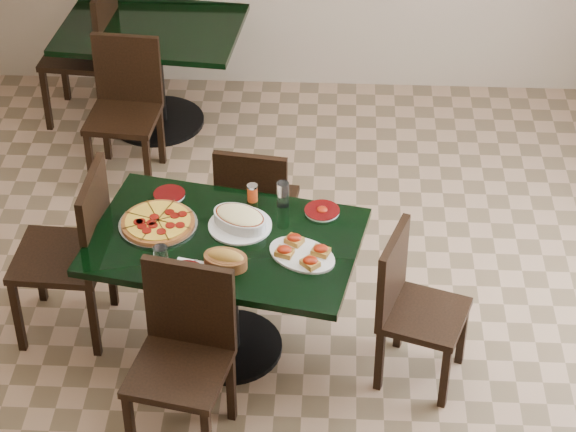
{
  "coord_description": "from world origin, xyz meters",
  "views": [
    {
      "loc": [
        0.26,
        -4.53,
        4.19
      ],
      "look_at": [
        0.04,
        0.0,
        0.81
      ],
      "focal_mm": 70.0,
      "sensor_mm": 36.0,
      "label": 1
    }
  ],
  "objects_px": {
    "chair_far": "(255,203)",
    "bread_basket": "(225,260)",
    "main_table": "(226,267)",
    "bruschetta_platter": "(302,252)",
    "back_table": "(153,57)",
    "chair_near": "(184,347)",
    "back_chair_left": "(92,45)",
    "chair_left": "(76,245)",
    "lasagna_casserole": "(240,219)",
    "pepperoni_pizza": "(158,222)",
    "chair_right": "(410,301)",
    "back_chair_near": "(125,101)"
  },
  "relations": [
    {
      "from": "back_chair_left",
      "to": "chair_near",
      "type": "bearing_deg",
      "value": 24.33
    },
    {
      "from": "chair_far",
      "to": "back_chair_left",
      "type": "distance_m",
      "value": 2.06
    },
    {
      "from": "back_chair_left",
      "to": "bruschetta_platter",
      "type": "relative_size",
      "value": 2.32
    },
    {
      "from": "main_table",
      "to": "chair_near",
      "type": "height_order",
      "value": "chair_near"
    },
    {
      "from": "back_chair_left",
      "to": "bruschetta_platter",
      "type": "height_order",
      "value": "back_chair_left"
    },
    {
      "from": "main_table",
      "to": "chair_near",
      "type": "relative_size",
      "value": 1.55
    },
    {
      "from": "chair_far",
      "to": "bruschetta_platter",
      "type": "bearing_deg",
      "value": 118.18
    },
    {
      "from": "chair_far",
      "to": "back_chair_near",
      "type": "distance_m",
      "value": 1.36
    },
    {
      "from": "back_table",
      "to": "chair_right",
      "type": "relative_size",
      "value": 1.47
    },
    {
      "from": "back_chair_left",
      "to": "lasagna_casserole",
      "type": "xyz_separation_m",
      "value": [
        1.2,
        -2.22,
        0.23
      ]
    },
    {
      "from": "chair_left",
      "to": "bread_basket",
      "type": "height_order",
      "value": "chair_left"
    },
    {
      "from": "chair_left",
      "to": "back_chair_left",
      "type": "bearing_deg",
      "value": -168.6
    },
    {
      "from": "chair_far",
      "to": "bread_basket",
      "type": "height_order",
      "value": "chair_far"
    },
    {
      "from": "main_table",
      "to": "bruschetta_platter",
      "type": "relative_size",
      "value": 3.42
    },
    {
      "from": "chair_right",
      "to": "lasagna_casserole",
      "type": "bearing_deg",
      "value": 94.3
    },
    {
      "from": "chair_left",
      "to": "bruschetta_platter",
      "type": "relative_size",
      "value": 2.34
    },
    {
      "from": "chair_left",
      "to": "chair_near",
      "type": "bearing_deg",
      "value": 45.85
    },
    {
      "from": "chair_left",
      "to": "back_table",
      "type": "bearing_deg",
      "value": -179.67
    },
    {
      "from": "back_table",
      "to": "chair_left",
      "type": "xyz_separation_m",
      "value": [
        -0.09,
        -2.13,
        0.04
      ]
    },
    {
      "from": "chair_far",
      "to": "chair_left",
      "type": "bearing_deg",
      "value": 38.94
    },
    {
      "from": "pepperoni_pizza",
      "to": "back_chair_left",
      "type": "bearing_deg",
      "value": 109.37
    },
    {
      "from": "lasagna_casserole",
      "to": "back_table",
      "type": "bearing_deg",
      "value": 138.89
    },
    {
      "from": "chair_right",
      "to": "chair_far",
      "type": "bearing_deg",
      "value": 65.27
    },
    {
      "from": "back_chair_near",
      "to": "back_chair_left",
      "type": "relative_size",
      "value": 0.92
    },
    {
      "from": "back_table",
      "to": "chair_near",
      "type": "xyz_separation_m",
      "value": [
        0.56,
        -2.83,
        0.01
      ]
    },
    {
      "from": "chair_near",
      "to": "back_chair_left",
      "type": "bearing_deg",
      "value": 120.75
    },
    {
      "from": "back_chair_near",
      "to": "bread_basket",
      "type": "relative_size",
      "value": 3.79
    },
    {
      "from": "chair_far",
      "to": "back_chair_left",
      "type": "xyz_separation_m",
      "value": [
        -1.23,
        1.65,
        0.08
      ]
    },
    {
      "from": "chair_far",
      "to": "chair_near",
      "type": "bearing_deg",
      "value": 86.72
    },
    {
      "from": "chair_far",
      "to": "bread_basket",
      "type": "xyz_separation_m",
      "value": [
        -0.07,
        -0.89,
        0.3
      ]
    },
    {
      "from": "back_table",
      "to": "bread_basket",
      "type": "height_order",
      "value": "bread_basket"
    },
    {
      "from": "chair_far",
      "to": "chair_near",
      "type": "xyz_separation_m",
      "value": [
        -0.25,
        -1.23,
        0.05
      ]
    },
    {
      "from": "chair_right",
      "to": "pepperoni_pizza",
      "type": "distance_m",
      "value": 1.33
    },
    {
      "from": "back_chair_near",
      "to": "back_chair_left",
      "type": "bearing_deg",
      "value": 122.71
    },
    {
      "from": "chair_near",
      "to": "back_chair_left",
      "type": "xyz_separation_m",
      "value": [
        -0.99,
        2.89,
        0.03
      ]
    },
    {
      "from": "bread_basket",
      "to": "chair_left",
      "type": "bearing_deg",
      "value": 169.65
    },
    {
      "from": "chair_left",
      "to": "lasagna_casserole",
      "type": "height_order",
      "value": "chair_left"
    },
    {
      "from": "chair_far",
      "to": "chair_near",
      "type": "relative_size",
      "value": 0.92
    },
    {
      "from": "chair_near",
      "to": "back_chair_left",
      "type": "relative_size",
      "value": 0.95
    },
    {
      "from": "back_table",
      "to": "chair_far",
      "type": "xyz_separation_m",
      "value": [
        0.81,
        -1.59,
        -0.04
      ]
    },
    {
      "from": "back_table",
      "to": "bread_basket",
      "type": "relative_size",
      "value": 5.18
    },
    {
      "from": "pepperoni_pizza",
      "to": "chair_right",
      "type": "bearing_deg",
      "value": -9.48
    },
    {
      "from": "back_table",
      "to": "chair_far",
      "type": "height_order",
      "value": "chair_far"
    },
    {
      "from": "chair_far",
      "to": "back_chair_left",
      "type": "relative_size",
      "value": 0.87
    },
    {
      "from": "main_table",
      "to": "bruschetta_platter",
      "type": "distance_m",
      "value": 0.46
    },
    {
      "from": "back_table",
      "to": "chair_near",
      "type": "relative_size",
      "value": 1.34
    },
    {
      "from": "back_table",
      "to": "chair_far",
      "type": "bearing_deg",
      "value": -57.28
    },
    {
      "from": "pepperoni_pizza",
      "to": "lasagna_casserole",
      "type": "bearing_deg",
      "value": 1.32
    },
    {
      "from": "chair_left",
      "to": "bread_basket",
      "type": "xyz_separation_m",
      "value": [
        0.82,
        -0.35,
        0.22
      ]
    },
    {
      "from": "chair_near",
      "to": "main_table",
      "type": "bearing_deg",
      "value": 87.19
    }
  ]
}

